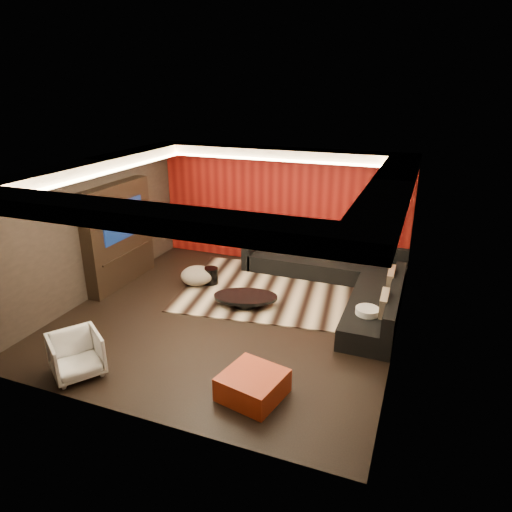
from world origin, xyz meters
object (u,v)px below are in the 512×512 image
at_px(coffee_table, 246,300).
at_px(sectional_sofa, 341,280).
at_px(drum_stool, 211,276).
at_px(white_side_table, 366,321).
at_px(orange_ottoman, 253,385).
at_px(armchair, 76,355).

height_order(coffee_table, sectional_sofa, sectional_sofa).
height_order(drum_stool, white_side_table, white_side_table).
distance_m(orange_ottoman, armchair, 2.71).
xyz_separation_m(orange_ottoman, armchair, (-2.66, -0.46, 0.15)).
relative_size(coffee_table, white_side_table, 2.46).
bearing_deg(orange_ottoman, armchair, -170.10).
distance_m(drum_stool, white_side_table, 3.61).
bearing_deg(sectional_sofa, orange_ottoman, -96.82).
height_order(coffee_table, white_side_table, white_side_table).
bearing_deg(white_side_table, armchair, -144.77).
bearing_deg(orange_ottoman, drum_stool, 124.88).
xyz_separation_m(coffee_table, sectional_sofa, (1.62, 1.37, 0.14)).
relative_size(coffee_table, orange_ottoman, 1.57).
xyz_separation_m(coffee_table, orange_ottoman, (1.15, -2.53, 0.05)).
relative_size(drum_stool, white_side_table, 0.71).
bearing_deg(drum_stool, armchair, -96.39).
height_order(drum_stool, orange_ottoman, drum_stool).
relative_size(coffee_table, sectional_sofa, 0.35).
xyz_separation_m(coffee_table, armchair, (-1.51, -3.00, 0.20)).
height_order(drum_stool, sectional_sofa, sectional_sofa).
distance_m(white_side_table, sectional_sofa, 1.79).
height_order(orange_ottoman, armchair, armchair).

